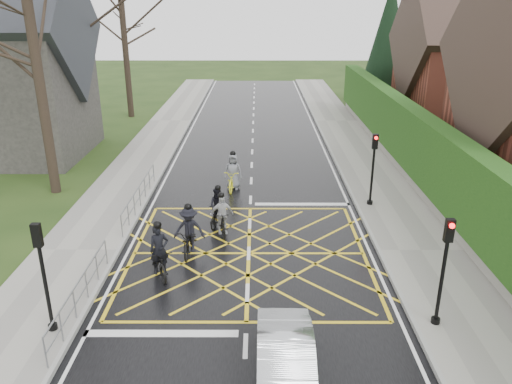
{
  "coord_description": "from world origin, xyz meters",
  "views": [
    {
      "loc": [
        0.3,
        -15.48,
        8.27
      ],
      "look_at": [
        0.25,
        2.61,
        1.3
      ],
      "focal_mm": 35.0,
      "sensor_mm": 36.0,
      "label": 1
    }
  ],
  "objects_px": {
    "cyclist_rear": "(159,257)",
    "cyclist_front": "(222,219)",
    "car": "(286,364)",
    "cyclist_back": "(218,210)",
    "cyclist_lead": "(233,176)",
    "cyclist_mid": "(189,235)"
  },
  "relations": [
    {
      "from": "cyclist_rear",
      "to": "cyclist_front",
      "type": "xyz_separation_m",
      "value": [
        1.8,
        2.98,
        0.02
      ]
    },
    {
      "from": "cyclist_rear",
      "to": "cyclist_front",
      "type": "distance_m",
      "value": 3.48
    },
    {
      "from": "car",
      "to": "cyclist_back",
      "type": "bearing_deg",
      "value": 104.18
    },
    {
      "from": "cyclist_lead",
      "to": "car",
      "type": "xyz_separation_m",
      "value": [
        1.77,
        -12.8,
        -0.03
      ]
    },
    {
      "from": "cyclist_mid",
      "to": "cyclist_lead",
      "type": "height_order",
      "value": "cyclist_lead"
    },
    {
      "from": "cyclist_lead",
      "to": "car",
      "type": "height_order",
      "value": "cyclist_lead"
    },
    {
      "from": "cyclist_rear",
      "to": "cyclist_mid",
      "type": "relative_size",
      "value": 1.06
    },
    {
      "from": "cyclist_mid",
      "to": "cyclist_lead",
      "type": "bearing_deg",
      "value": 80.06
    },
    {
      "from": "cyclist_rear",
      "to": "cyclist_lead",
      "type": "distance_m",
      "value": 8.02
    },
    {
      "from": "cyclist_front",
      "to": "car",
      "type": "bearing_deg",
      "value": -88.08
    },
    {
      "from": "cyclist_mid",
      "to": "cyclist_rear",
      "type": "bearing_deg",
      "value": -115.67
    },
    {
      "from": "cyclist_front",
      "to": "cyclist_back",
      "type": "bearing_deg",
      "value": 90.83
    },
    {
      "from": "cyclist_rear",
      "to": "cyclist_front",
      "type": "bearing_deg",
      "value": 36.47
    },
    {
      "from": "cyclist_mid",
      "to": "car",
      "type": "xyz_separation_m",
      "value": [
        3.01,
        -6.54,
        -0.05
      ]
    },
    {
      "from": "cyclist_rear",
      "to": "cyclist_back",
      "type": "bearing_deg",
      "value": 44.63
    },
    {
      "from": "cyclist_mid",
      "to": "cyclist_front",
      "type": "bearing_deg",
      "value": 56.21
    },
    {
      "from": "cyclist_front",
      "to": "cyclist_lead",
      "type": "relative_size",
      "value": 0.88
    },
    {
      "from": "cyclist_rear",
      "to": "cyclist_back",
      "type": "height_order",
      "value": "cyclist_rear"
    },
    {
      "from": "cyclist_rear",
      "to": "cyclist_lead",
      "type": "xyz_separation_m",
      "value": [
        2.01,
        7.77,
        0.04
      ]
    },
    {
      "from": "car",
      "to": "cyclist_front",
      "type": "bearing_deg",
      "value": 104.28
    },
    {
      "from": "cyclist_mid",
      "to": "car",
      "type": "bearing_deg",
      "value": -64.03
    },
    {
      "from": "cyclist_front",
      "to": "car",
      "type": "height_order",
      "value": "cyclist_front"
    }
  ]
}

